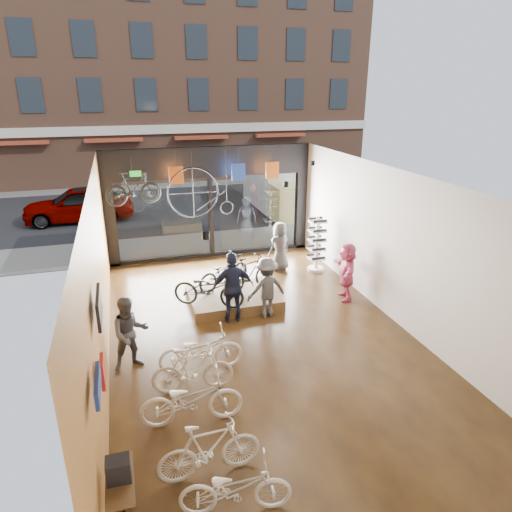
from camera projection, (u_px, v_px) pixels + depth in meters
name	position (u px, v px, depth m)	size (l,w,h in m)	color
ground_plane	(263.00, 339.00, 10.86)	(7.00, 12.00, 0.04)	black
ceiling	(264.00, 179.00, 9.52)	(7.00, 12.00, 0.04)	black
wall_left	(98.00, 283.00, 9.24)	(0.04, 12.00, 3.80)	#B1873F
wall_right	(400.00, 249.00, 11.13)	(0.04, 12.00, 3.80)	beige
wall_back	(436.00, 465.00, 4.78)	(7.00, 0.04, 3.80)	beige
storefront	(210.00, 203.00, 15.57)	(7.00, 0.26, 3.80)	black
exit_sign	(135.00, 174.00, 14.42)	(0.35, 0.06, 0.18)	#198C26
street_road	(179.00, 199.00, 24.32)	(30.00, 18.00, 0.02)	black
sidewalk_near	(206.00, 243.00, 17.29)	(30.00, 2.40, 0.12)	slate
sidewalk_far	(170.00, 184.00, 27.89)	(30.00, 2.00, 0.12)	slate
opposite_building	(158.00, 63.00, 27.72)	(26.00, 5.00, 14.00)	brown
street_car	(79.00, 204.00, 20.08)	(1.86, 4.62, 1.58)	gray
box_truck	(281.00, 187.00, 21.48)	(2.00, 6.01, 2.37)	silver
floor_bike_0	(236.00, 488.00, 6.31)	(0.55, 1.58, 0.83)	beige
floor_bike_1	(209.00, 449.00, 6.89)	(0.46, 1.62, 0.97)	beige
floor_bike_2	(192.00, 400.00, 8.00)	(0.63, 1.81, 0.95)	beige
floor_bike_3	(193.00, 370.00, 8.83)	(0.45, 1.60, 0.96)	beige
floor_bike_4	(201.00, 351.00, 9.51)	(0.61, 1.76, 0.92)	beige
display_platform	(233.00, 298.00, 12.57)	(2.40, 1.80, 0.30)	#4C361A
display_bike_left	(209.00, 289.00, 11.64)	(0.65, 1.86, 0.98)	black
display_bike_mid	(250.00, 273.00, 12.55)	(0.47, 1.67, 1.00)	black
display_bike_right	(224.00, 272.00, 12.77)	(0.61, 1.75, 0.92)	black
customer_1	(130.00, 333.00, 9.48)	(0.79, 0.62, 1.63)	#3F3F44
customer_2	(233.00, 288.00, 11.38)	(1.08, 0.45, 1.84)	#161C33
customer_3	(266.00, 288.00, 11.65)	(1.04, 0.60, 1.61)	#3F3F44
customer_4	(280.00, 247.00, 14.67)	(0.79, 0.51, 1.61)	#3F3F44
customer_5	(347.00, 271.00, 12.66)	(1.52, 0.48, 1.63)	#CC4C72
sunglasses_rack	(317.00, 245.00, 14.59)	(0.52, 0.43, 1.77)	white
wall_merch	(107.00, 418.00, 6.34)	(0.40, 2.40, 2.60)	navy
penny_farthing	(204.00, 194.00, 14.20)	(2.01, 0.06, 1.61)	black
hung_bike	(133.00, 188.00, 12.92)	(0.45, 1.58, 0.95)	black
jersey_left	(176.00, 175.00, 14.13)	(0.45, 0.03, 0.55)	#CC5919
jersey_mid	(239.00, 172.00, 14.67)	(0.45, 0.03, 0.55)	#1E3F99
jersey_right	(272.00, 170.00, 14.98)	(0.45, 0.03, 0.55)	#CC5919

